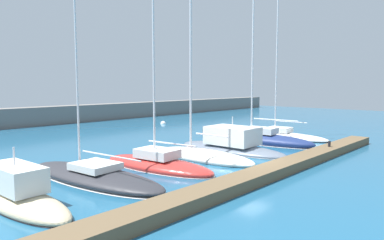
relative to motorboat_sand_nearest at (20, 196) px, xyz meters
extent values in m
plane|color=#1E567A|center=(12.66, -3.53, -0.42)|extent=(120.00, 120.00, 0.00)
cube|color=brown|center=(12.66, -5.61, -0.13)|extent=(30.59, 1.54, 0.60)
cube|color=slate|center=(12.66, 30.04, 0.79)|extent=(108.00, 2.30, 2.42)
ellipsoid|color=beige|center=(0.01, -0.16, -0.28)|extent=(2.50, 7.35, 1.01)
ellipsoid|color=black|center=(0.01, -0.16, -0.40)|extent=(2.53, 7.42, 0.12)
cube|color=silver|center=(-0.02, 0.36, 0.78)|extent=(1.70, 3.39, 1.11)
cube|color=black|center=(-0.05, 0.96, 0.95)|extent=(1.42, 0.90, 0.62)
cylinder|color=silver|center=(-0.02, 0.36, 1.74)|extent=(0.08, 0.08, 0.81)
ellipsoid|color=#2D2D33|center=(4.43, 1.21, -0.19)|extent=(4.02, 10.65, 0.87)
ellipsoid|color=silver|center=(4.43, 1.21, -0.40)|extent=(4.06, 10.75, 0.12)
cylinder|color=silver|center=(4.57, -0.24, 1.15)|extent=(0.54, 4.57, 0.08)
cube|color=silver|center=(4.45, 0.98, 0.43)|extent=(2.21, 2.59, 0.38)
ellipsoid|color=#B72D28|center=(8.80, 0.77, -0.26)|extent=(3.70, 8.75, 1.02)
ellipsoid|color=silver|center=(8.80, 0.77, -0.40)|extent=(3.74, 8.83, 0.12)
cylinder|color=silver|center=(8.78, 0.98, 6.68)|extent=(0.13, 0.13, 12.85)
cylinder|color=silver|center=(8.94, -0.40, 1.28)|extent=(0.51, 3.70, 0.09)
cube|color=silver|center=(8.80, 0.77, 0.53)|extent=(2.04, 2.79, 0.56)
ellipsoid|color=silver|center=(12.96, 0.44, -0.26)|extent=(2.96, 8.54, 1.03)
cylinder|color=silver|center=(12.94, 1.67, 6.60)|extent=(0.17, 0.17, 12.70)
cylinder|color=silver|center=(12.98, -0.32, 1.37)|extent=(0.17, 2.89, 0.12)
ellipsoid|color=slate|center=(16.80, 0.82, -0.32)|extent=(3.33, 9.84, 0.91)
ellipsoid|color=silver|center=(16.80, 0.82, -0.40)|extent=(3.36, 9.94, 0.12)
cube|color=silver|center=(16.80, 0.68, 0.84)|extent=(2.77, 3.98, 1.40)
cube|color=black|center=(16.77, 2.29, 1.05)|extent=(2.44, 1.03, 0.78)
cylinder|color=silver|center=(16.80, 0.68, 1.96)|extent=(0.08, 0.08, 0.83)
ellipsoid|color=navy|center=(21.67, 0.94, -0.11)|extent=(3.47, 10.03, 1.20)
ellipsoid|color=silver|center=(21.67, 0.94, -0.40)|extent=(3.51, 10.13, 0.12)
cylinder|color=silver|center=(21.59, 1.99, 8.68)|extent=(0.14, 0.14, 16.38)
cylinder|color=silver|center=(21.77, -0.35, 1.80)|extent=(0.42, 4.16, 0.10)
cube|color=silver|center=(21.66, 1.01, 0.76)|extent=(1.80, 2.86, 0.55)
ellipsoid|color=white|center=(25.91, 1.15, -0.31)|extent=(3.44, 9.44, 0.91)
ellipsoid|color=black|center=(25.91, 1.15, -0.40)|extent=(3.47, 9.53, 0.12)
cylinder|color=silver|center=(25.86, 1.93, 8.22)|extent=(0.12, 0.12, 16.14)
cylinder|color=silver|center=(25.97, 0.27, 1.25)|extent=(0.30, 3.24, 0.09)
cube|color=silver|center=(25.90, 1.40, 0.40)|extent=(1.73, 2.28, 0.50)
sphere|color=white|center=(26.70, 19.46, -0.42)|extent=(0.74, 0.74, 0.74)
cylinder|color=black|center=(20.63, -5.61, 0.39)|extent=(0.20, 0.20, 0.44)
camera|label=1|loc=(-6.04, -15.81, 4.88)|focal=33.05mm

